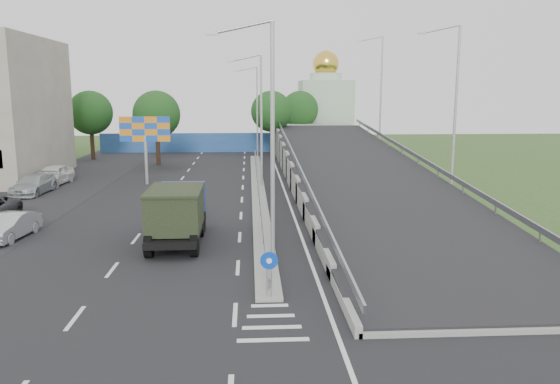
{
  "coord_description": "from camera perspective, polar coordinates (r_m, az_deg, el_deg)",
  "views": [
    {
      "loc": [
        -0.67,
        -16.41,
        7.42
      ],
      "look_at": [
        0.95,
        12.0,
        2.2
      ],
      "focal_mm": 35.0,
      "sensor_mm": 36.0,
      "label": 1
    }
  ],
  "objects": [
    {
      "name": "road_surface",
      "position": [
        37.23,
        -6.79,
        -1.17
      ],
      "size": [
        26.0,
        90.0,
        0.04
      ],
      "primitive_type": "cube",
      "color": "black",
      "rests_on": "ground"
    },
    {
      "name": "ground",
      "position": [
        18.02,
        -0.87,
        -13.92
      ],
      "size": [
        160.0,
        160.0,
        0.0
      ],
      "primitive_type": "plane",
      "color": "#2D4C1E",
      "rests_on": "ground"
    },
    {
      "name": "dump_truck",
      "position": [
        27.59,
        -10.66,
        -1.98
      ],
      "size": [
        2.6,
        6.55,
        2.87
      ],
      "rotation": [
        0.0,
        0.0,
        0.01
      ],
      "color": "black",
      "rests_on": "ground"
    },
    {
      "name": "lamp_post_far",
      "position": [
        62.43,
        -2.58,
        8.91
      ],
      "size": [
        2.74,
        0.18,
        10.08
      ],
      "color": "#B2B5B7",
      "rests_on": "median"
    },
    {
      "name": "billboard",
      "position": [
        45.3,
        -13.93,
        6.0
      ],
      "size": [
        4.0,
        0.24,
        5.5
      ],
      "color": "#B2B5B7",
      "rests_on": "ground"
    },
    {
      "name": "parked_car_d",
      "position": [
        44.12,
        -24.36,
        0.73
      ],
      "size": [
        2.3,
        5.08,
        1.44
      ],
      "primitive_type": "imported",
      "rotation": [
        0.0,
        0.0,
        -0.06
      ],
      "color": "#A0A6A9",
      "rests_on": "ground"
    },
    {
      "name": "tree_left_mid",
      "position": [
        57.22,
        -12.77,
        7.9
      ],
      "size": [
        4.8,
        4.8,
        7.6
      ],
      "color": "black",
      "rests_on": "ground"
    },
    {
      "name": "parked_car_b",
      "position": [
        31.15,
        -26.34,
        -3.23
      ],
      "size": [
        1.88,
        4.16,
        1.32
      ],
      "primitive_type": "imported",
      "rotation": [
        0.0,
        0.0,
        -0.12
      ],
      "color": "#A5A5AB",
      "rests_on": "ground"
    },
    {
      "name": "median",
      "position": [
        41.07,
        -2.28,
        0.12
      ],
      "size": [
        1.0,
        44.0,
        0.2
      ],
      "primitive_type": "cube",
      "color": "gray",
      "rests_on": "ground"
    },
    {
      "name": "lamp_post_mid",
      "position": [
        42.45,
        -2.23,
        8.21
      ],
      "size": [
        2.74,
        0.18,
        10.08
      ],
      "color": "#B2B5B7",
      "rests_on": "median"
    },
    {
      "name": "tree_ramp_far",
      "position": [
        71.75,
        2.09,
        8.6
      ],
      "size": [
        4.8,
        4.8,
        7.6
      ],
      "color": "black",
      "rests_on": "ground"
    },
    {
      "name": "lamp_post_near",
      "position": [
        22.48,
        -1.27,
        6.28
      ],
      "size": [
        2.74,
        0.18,
        10.08
      ],
      "color": "#B2B5B7",
      "rests_on": "median"
    },
    {
      "name": "parking_strip",
      "position": [
        40.19,
        -25.62,
        -1.28
      ],
      "size": [
        8.0,
        90.0,
        0.05
      ],
      "primitive_type": "cube",
      "color": "black",
      "rests_on": "ground"
    },
    {
      "name": "overpass_ramp",
      "position": [
        41.61,
        8.1,
        2.46
      ],
      "size": [
        10.0,
        50.0,
        3.5
      ],
      "color": "gray",
      "rests_on": "ground"
    },
    {
      "name": "median_guardrail",
      "position": [
        40.96,
        -2.28,
        1.02
      ],
      "size": [
        0.09,
        44.0,
        0.71
      ],
      "color": "gray",
      "rests_on": "median"
    },
    {
      "name": "blue_wall",
      "position": [
        68.77,
        -6.05,
        5.15
      ],
      "size": [
        30.0,
        0.5,
        2.4
      ],
      "primitive_type": "cube",
      "color": "#284A93",
      "rests_on": "ground"
    },
    {
      "name": "tree_left_far",
      "position": [
        63.85,
        -19.2,
        7.81
      ],
      "size": [
        4.8,
        4.8,
        7.6
      ],
      "color": "black",
      "rests_on": "ground"
    },
    {
      "name": "church",
      "position": [
        77.18,
        4.74,
        8.8
      ],
      "size": [
        7.0,
        7.0,
        13.8
      ],
      "color": "#B2CCAD",
      "rests_on": "ground"
    },
    {
      "name": "sign_bollard",
      "position": [
        19.66,
        -1.15,
        -8.56
      ],
      "size": [
        0.64,
        0.23,
        1.67
      ],
      "color": "black",
      "rests_on": "median"
    },
    {
      "name": "tree_median_far",
      "position": [
        64.5,
        -0.9,
        8.4
      ],
      "size": [
        4.8,
        4.8,
        7.6
      ],
      "color": "black",
      "rests_on": "ground"
    },
    {
      "name": "parked_car_e",
      "position": [
        47.78,
        -22.6,
        1.65
      ],
      "size": [
        2.32,
        4.96,
        1.64
      ],
      "primitive_type": "imported",
      "rotation": [
        0.0,
        0.0,
        -0.08
      ],
      "color": "silver",
      "rests_on": "ground"
    }
  ]
}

